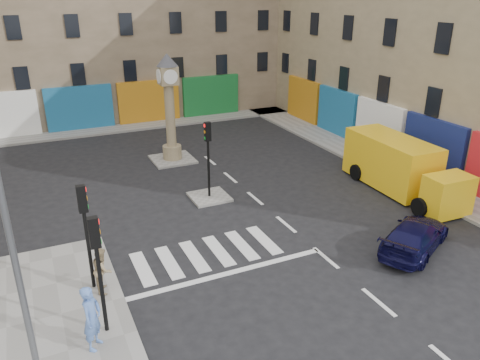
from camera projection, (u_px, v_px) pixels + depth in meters
ground at (342, 271)px, 16.92m from camera, size 120.00×120.00×0.00m
sidewalk_right at (360, 154)px, 28.68m from camera, size 2.60×30.00×0.15m
sidewalk_far at (112, 129)px, 33.97m from camera, size 32.00×2.40×0.15m
island_near at (209, 197)px, 22.84m from camera, size 1.80×1.80×0.12m
island_far at (173, 159)px, 27.87m from camera, size 2.40×2.40×0.12m
building_right at (457, 15)px, 28.13m from camera, size 10.00×30.00×16.00m
building_far at (86, 3)px, 35.66m from camera, size 32.00×10.00×17.00m
traffic_light_left_near at (97, 257)px, 12.86m from camera, size 0.28×0.22×3.70m
traffic_light_left_far at (85, 221)px, 14.88m from camera, size 0.28×0.22×3.70m
traffic_light_island at (208, 148)px, 21.88m from camera, size 0.28×0.22×3.70m
lamp_post at (7, 222)px, 10.13m from camera, size 0.50×0.25×8.30m
clock_pillar at (169, 102)px, 26.55m from camera, size 1.20×1.20×6.10m
navy_sedan at (415, 236)px, 18.10m from camera, size 4.54×3.49×1.23m
yellow_van at (400, 167)px, 23.27m from camera, size 2.59×7.11×2.56m
pedestrian_blue at (92, 318)px, 12.79m from camera, size 0.79×0.86×1.96m
pedestrian_tan at (102, 269)px, 15.34m from camera, size 0.73×0.86×1.58m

